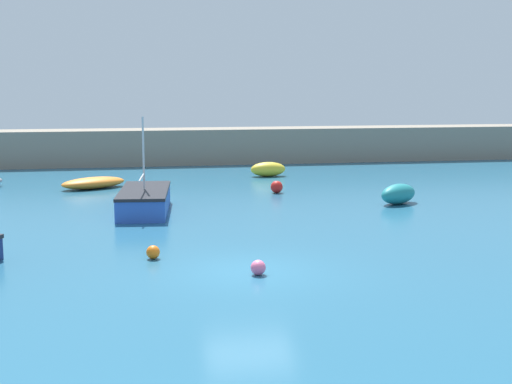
% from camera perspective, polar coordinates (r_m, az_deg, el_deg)
% --- Properties ---
extents(ground_plane, '(120.00, 120.00, 0.20)m').
position_cam_1_polar(ground_plane, '(19.99, -0.55, -6.62)').
color(ground_plane, '#235B7A').
extents(harbor_breakwater, '(52.97, 2.80, 2.25)m').
position_cam_1_polar(harbor_breakwater, '(46.38, -6.06, 3.66)').
color(harbor_breakwater, gray).
rests_on(harbor_breakwater, ground_plane).
extents(sailboat_twin_hulled, '(2.36, 5.07, 3.87)m').
position_cam_1_polar(sailboat_twin_hulled, '(29.16, -8.91, -0.68)').
color(sailboat_twin_hulled, '#2D56B7').
rests_on(sailboat_twin_hulled, ground_plane).
extents(rowboat_white_midwater, '(3.56, 2.74, 0.56)m').
position_cam_1_polar(rowboat_white_midwater, '(36.19, -12.88, 0.72)').
color(rowboat_white_midwater, orange).
rests_on(rowboat_white_midwater, ground_plane).
extents(dinghy_near_pier, '(2.05, 1.14, 0.81)m').
position_cam_1_polar(dinghy_near_pier, '(39.84, 0.97, 1.83)').
color(dinghy_near_pier, yellow).
rests_on(dinghy_near_pier, ground_plane).
extents(fishing_dinghy_green, '(2.24, 1.92, 0.87)m').
position_cam_1_polar(fishing_dinghy_green, '(31.39, 11.31, -0.15)').
color(fishing_dinghy_green, teal).
rests_on(fishing_dinghy_green, ground_plane).
extents(mooring_buoy_orange, '(0.41, 0.41, 0.41)m').
position_cam_1_polar(mooring_buoy_orange, '(21.47, -8.24, -4.79)').
color(mooring_buoy_orange, orange).
rests_on(mooring_buoy_orange, ground_plane).
extents(mooring_buoy_pink, '(0.42, 0.42, 0.42)m').
position_cam_1_polar(mooring_buoy_pink, '(19.51, 0.17, -6.06)').
color(mooring_buoy_pink, '#EA668C').
rests_on(mooring_buoy_pink, ground_plane).
extents(mooring_buoy_red, '(0.58, 0.58, 0.58)m').
position_cam_1_polar(mooring_buoy_red, '(33.85, 1.66, 0.41)').
color(mooring_buoy_red, red).
rests_on(mooring_buoy_red, ground_plane).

